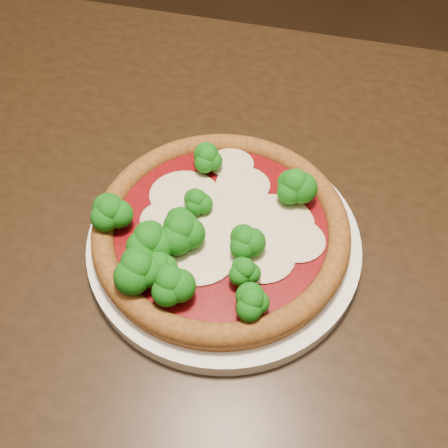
# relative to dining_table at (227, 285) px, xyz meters

# --- Properties ---
(floor) EXTENTS (4.00, 4.00, 0.00)m
(floor) POSITION_rel_dining_table_xyz_m (-0.05, 0.21, -0.65)
(floor) COLOR black
(floor) RESTS_ON ground
(dining_table) EXTENTS (1.18, 0.96, 0.75)m
(dining_table) POSITION_rel_dining_table_xyz_m (0.00, 0.00, 0.00)
(dining_table) COLOR black
(dining_table) RESTS_ON floor
(plate) EXTENTS (0.29, 0.29, 0.02)m
(plate) POSITION_rel_dining_table_xyz_m (-0.00, -0.01, 0.11)
(plate) COLOR white
(plate) RESTS_ON dining_table
(pizza) EXTENTS (0.27, 0.27, 0.06)m
(pizza) POSITION_rel_dining_table_xyz_m (-0.01, -0.01, 0.14)
(pizza) COLOR brown
(pizza) RESTS_ON plate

